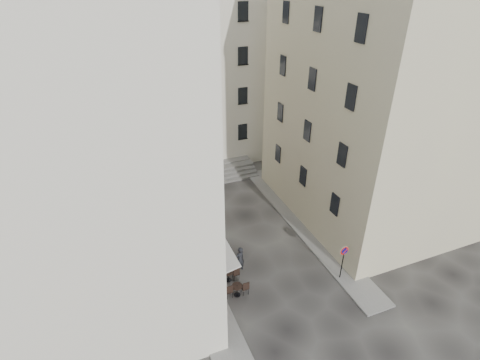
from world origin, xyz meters
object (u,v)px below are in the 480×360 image
bistro_table_a (237,289)px  bistro_table_b (228,275)px  no_parking_sign (344,257)px  pedestrian (240,259)px

bistro_table_a → bistro_table_b: bearing=92.8°
no_parking_sign → pedestrian: no_parking_sign is taller
bistro_table_b → pedestrian: 1.26m
bistro_table_a → bistro_table_b: 1.33m
no_parking_sign → pedestrian: size_ratio=1.37×
bistro_table_a → bistro_table_b: bistro_table_a is taller
bistro_table_a → bistro_table_b: (-0.06, 1.32, -0.02)m
bistro_table_b → pedestrian: bearing=30.4°
bistro_table_a → no_parking_sign: bearing=-9.9°
bistro_table_a → pedestrian: bearing=63.6°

